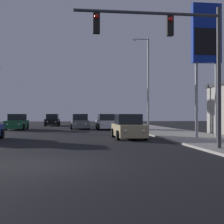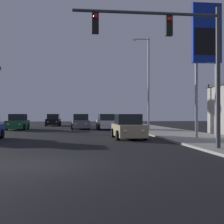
{
  "view_description": "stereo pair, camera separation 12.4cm",
  "coord_description": "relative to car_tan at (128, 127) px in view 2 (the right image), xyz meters",
  "views": [
    {
      "loc": [
        1.14,
        -10.54,
        1.69
      ],
      "look_at": [
        3.96,
        12.4,
        1.83
      ],
      "focal_mm": 50.0,
      "sensor_mm": 36.0,
      "label": 1
    },
    {
      "loc": [
        1.27,
        -10.55,
        1.69
      ],
      "look_at": [
        3.96,
        12.4,
        1.83
      ],
      "focal_mm": 50.0,
      "sensor_mm": 36.0,
      "label": 2
    }
  ],
  "objects": [
    {
      "name": "sidewalk_right",
      "position": [
        4.65,
        -0.46,
        -0.7
      ],
      "size": [
        5.0,
        60.0,
        0.12
      ],
      "color": "#9E998E",
      "rests_on": "ground"
    },
    {
      "name": "car_black",
      "position": [
        -6.7,
        23.62,
        0.0
      ],
      "size": [
        2.04,
        4.33,
        1.68
      ],
      "rotation": [
        0.0,
        0.0,
        3.12
      ],
      "color": "black",
      "rests_on": "ground"
    },
    {
      "name": "gas_station_sign",
      "position": [
        5.16,
        -0.99,
        5.86
      ],
      "size": [
        2.0,
        0.42,
        9.0
      ],
      "color": "#99999E",
      "rests_on": "sidewalk_right"
    },
    {
      "name": "ground_plane",
      "position": [
        -4.85,
        -10.46,
        -0.76
      ],
      "size": [
        120.0,
        120.0,
        0.0
      ],
      "primitive_type": "plane",
      "color": "black"
    },
    {
      "name": "car_tan",
      "position": [
        0.0,
        0.0,
        0.0
      ],
      "size": [
        2.04,
        4.32,
        1.68
      ],
      "rotation": [
        0.0,
        0.0,
        3.15
      ],
      "color": "tan",
      "rests_on": "ground"
    },
    {
      "name": "street_lamp",
      "position": [
        3.37,
        8.74,
        4.36
      ],
      "size": [
        1.74,
        0.24,
        9.0
      ],
      "color": "#99999E",
      "rests_on": "sidewalk_right"
    },
    {
      "name": "traffic_light_mast",
      "position": [
        1.04,
        -7.36,
        3.94
      ],
      "size": [
        6.76,
        0.36,
        6.5
      ],
      "color": "#38383D",
      "rests_on": "sidewalk_right"
    },
    {
      "name": "car_green",
      "position": [
        -9.77,
        13.51,
        0.0
      ],
      "size": [
        2.04,
        4.34,
        1.68
      ],
      "rotation": [
        0.0,
        0.0,
        3.11
      ],
      "color": "#195933",
      "rests_on": "ground"
    },
    {
      "name": "car_grey",
      "position": [
        -3.03,
        13.75,
        0.0
      ],
      "size": [
        2.04,
        4.34,
        1.68
      ],
      "rotation": [
        0.0,
        0.0,
        3.18
      ],
      "color": "slate",
      "rests_on": "ground"
    },
    {
      "name": "car_white",
      "position": [
        -0.22,
        12.8,
        0.0
      ],
      "size": [
        2.04,
        4.34,
        1.68
      ],
      "rotation": [
        0.0,
        0.0,
        3.18
      ],
      "color": "silver",
      "rests_on": "ground"
    }
  ]
}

